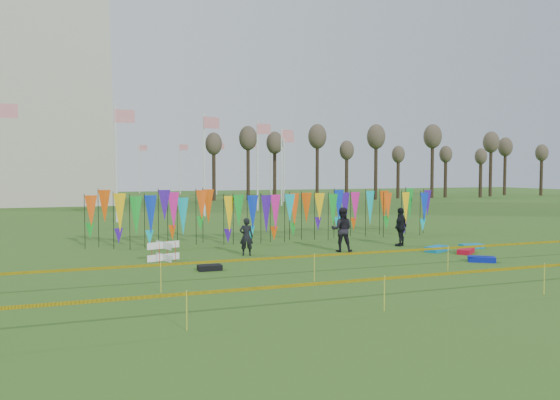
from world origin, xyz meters
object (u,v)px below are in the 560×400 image
object	(u,v)px
kite_bag_black	(210,268)
person_left	(246,237)
person_right	(401,227)
kite_bag_teal	(471,246)
kite_bag_red	(466,251)
box_kite	(164,251)
kite_bag_blue	(482,259)
kite_bag_turquoise	(437,249)
person_mid	(342,230)

from	to	relation	value
kite_bag_black	person_left	bearing A→B (deg)	52.12
person_left	person_right	world-z (taller)	person_right
person_left	person_right	bearing A→B (deg)	-158.21
person_right	kite_bag_teal	size ratio (longest dim) A/B	1.74
kite_bag_red	kite_bag_teal	size ratio (longest dim) A/B	1.08
box_kite	kite_bag_red	size ratio (longest dim) A/B	0.68
person_left	kite_bag_blue	size ratio (longest dim) A/B	1.59
kite_bag_turquoise	kite_bag_black	world-z (taller)	kite_bag_turquoise
person_mid	kite_bag_teal	world-z (taller)	person_mid
person_right	kite_bag_turquoise	bearing A→B (deg)	71.87
kite_bag_blue	person_right	bearing A→B (deg)	95.35
kite_bag_teal	kite_bag_blue	bearing A→B (deg)	-124.07
person_left	kite_bag_blue	bearing A→B (deg)	169.80
box_kite	kite_bag_blue	world-z (taller)	box_kite
kite_bag_turquoise	kite_bag_blue	world-z (taller)	kite_bag_turquoise
kite_bag_red	person_mid	bearing A→B (deg)	154.02
box_kite	kite_bag_teal	xyz separation A→B (m)	(13.68, -1.31, -0.28)
box_kite	person_left	size ratio (longest dim) A/B	0.49
person_mid	person_right	bearing A→B (deg)	-142.22
person_left	person_mid	bearing A→B (deg)	-165.47
kite_bag_turquoise	kite_bag_blue	distance (m)	2.90
kite_bag_black	kite_bag_teal	distance (m)	12.50
person_mid	kite_bag_blue	size ratio (longest dim) A/B	1.96
kite_bag_red	kite_bag_black	distance (m)	11.18
person_left	person_mid	xyz separation A→B (m)	(4.22, -0.42, 0.18)
person_mid	kite_bag_black	world-z (taller)	person_mid
box_kite	kite_bag_blue	distance (m)	12.38
person_mid	kite_bag_blue	bearing A→B (deg)	158.98
kite_bag_teal	person_left	bearing A→B (deg)	171.31
box_kite	person_right	distance (m)	11.09
person_left	kite_bag_black	xyz separation A→B (m)	(-2.21, -2.85, -0.69)
kite_bag_turquoise	kite_bag_red	xyz separation A→B (m)	(0.82, -0.89, -0.01)
person_mid	kite_bag_black	bearing A→B (deg)	47.87
person_left	kite_bag_teal	size ratio (longest dim) A/B	1.52
kite_bag_red	kite_bag_black	xyz separation A→B (m)	(-11.18, -0.12, -0.01)
kite_bag_turquoise	kite_bag_teal	bearing A→B (deg)	7.38
person_mid	person_left	bearing A→B (deg)	21.58
person_left	kite_bag_red	size ratio (longest dim) A/B	1.40
kite_bag_red	kite_bag_black	bearing A→B (deg)	-179.39
box_kite	kite_bag_black	size ratio (longest dim) A/B	0.92
kite_bag_turquoise	kite_bag_blue	xyz separation A→B (m)	(-0.07, -2.90, -0.01)
box_kite	kite_bag_black	bearing A→B (deg)	-64.40
kite_bag_turquoise	kite_bag_blue	size ratio (longest dim) A/B	1.16
box_kite	person_left	xyz separation A→B (m)	(3.45, 0.26, 0.40)
person_right	kite_bag_black	size ratio (longest dim) A/B	2.18
person_left	person_right	size ratio (longest dim) A/B	0.87
person_right	kite_bag_red	distance (m)	3.34
person_right	kite_bag_red	world-z (taller)	person_right
kite_bag_black	kite_bag_teal	bearing A→B (deg)	5.89
person_mid	kite_bag_blue	distance (m)	5.85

